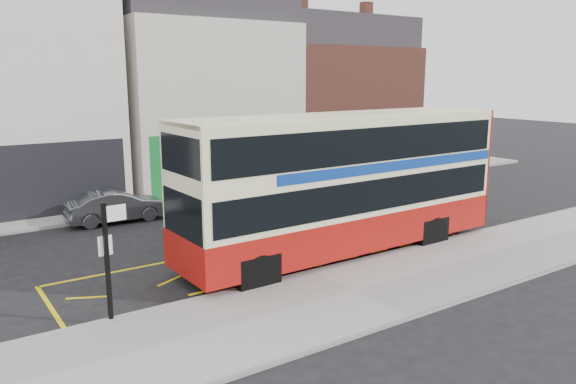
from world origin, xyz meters
TOP-DOWN VIEW (x-y plane):
  - ground at (0.00, 0.00)m, footprint 120.00×120.00m
  - pavement at (0.00, -2.30)m, footprint 40.00×4.00m
  - kerb at (0.00, -0.38)m, footprint 40.00×0.15m
  - far_pavement at (0.00, 11.00)m, footprint 50.00×3.00m
  - road_markings at (0.00, 1.60)m, footprint 14.00×3.40m
  - terrace_left at (-5.50, 14.99)m, footprint 8.00×8.01m
  - terrace_green_shop at (3.50, 14.99)m, footprint 9.00×8.01m
  - terrace_right at (12.50, 14.99)m, footprint 9.00×8.01m
  - double_decker_bus at (2.22, 0.73)m, footprint 11.71×2.90m
  - bus_stop_post at (-5.94, -0.39)m, footprint 0.72×0.13m
  - car_grey at (-2.83, 9.12)m, footprint 4.03×1.55m
  - car_white at (9.49, 8.43)m, footprint 5.34×2.40m
  - street_tree_right at (8.58, 11.34)m, footprint 2.28×2.28m

SIDE VIEW (x-z plane):
  - ground at x=0.00m, z-range 0.00..0.00m
  - road_markings at x=0.00m, z-range 0.00..0.01m
  - pavement at x=0.00m, z-range 0.00..0.15m
  - kerb at x=0.00m, z-range 0.00..0.15m
  - far_pavement at x=0.00m, z-range 0.00..0.15m
  - car_grey at x=-2.83m, z-range 0.00..1.31m
  - car_white at x=9.49m, z-range 0.00..1.52m
  - bus_stop_post at x=-5.94m, z-range 0.45..3.31m
  - double_decker_bus at x=2.22m, z-range 0.12..4.78m
  - street_tree_right at x=8.58m, z-range 0.89..5.81m
  - terrace_right at x=12.50m, z-range -0.58..9.72m
  - terrace_green_shop at x=3.50m, z-range -0.58..10.72m
  - terrace_left at x=-5.50m, z-range -0.58..11.22m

